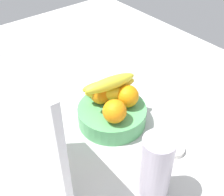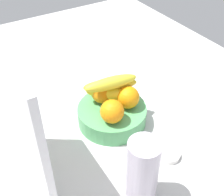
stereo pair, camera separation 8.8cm
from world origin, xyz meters
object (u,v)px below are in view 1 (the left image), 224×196
at_px(thermos_tumbler, 156,168).
at_px(jar_lid, 173,149).
at_px(orange_front_left, 115,111).
at_px(orange_center, 100,93).
at_px(fruit_bowl, 112,115).
at_px(orange_front_right, 127,96).
at_px(banana_bunch, 110,90).
at_px(cutting_board, 35,132).

xyz_separation_m(thermos_tumbler, jar_lid, (0.06, -0.14, -0.09)).
distance_m(orange_front_left, thermos_tumbler, 0.23).
distance_m(orange_front_left, orange_center, 0.10).
bearing_deg(thermos_tumbler, fruit_bowl, -16.79).
xyz_separation_m(orange_front_right, banana_bunch, (0.04, 0.04, 0.02)).
xyz_separation_m(orange_front_right, cutting_board, (-0.04, 0.33, 0.08)).
distance_m(fruit_bowl, orange_front_left, 0.09).
xyz_separation_m(fruit_bowl, orange_front_right, (-0.02, -0.05, 0.07)).
xyz_separation_m(cutting_board, thermos_tumbler, (-0.21, -0.20, -0.08)).
bearing_deg(banana_bunch, orange_front_right, -139.86).
relative_size(orange_front_right, orange_center, 1.00).
bearing_deg(cutting_board, orange_front_right, -81.40).
bearing_deg(fruit_bowl, orange_front_right, -111.86).
height_order(orange_front_left, banana_bunch, banana_bunch).
relative_size(orange_front_left, thermos_tumbler, 0.38).
height_order(fruit_bowl, cutting_board, cutting_board).
bearing_deg(orange_center, banana_bunch, -135.34).
xyz_separation_m(orange_center, thermos_tumbler, (-0.32, 0.07, -0.00)).
distance_m(orange_front_left, banana_bunch, 0.09).
bearing_deg(orange_center, orange_front_left, 168.77).
bearing_deg(cutting_board, thermos_tumbler, -135.08).
height_order(fruit_bowl, thermos_tumbler, thermos_tumbler).
height_order(orange_front_right, orange_center, same).
bearing_deg(thermos_tumbler, cutting_board, 44.03).
distance_m(orange_front_right, thermos_tumbler, 0.28).
distance_m(orange_center, thermos_tumbler, 0.32).
bearing_deg(orange_front_right, orange_front_left, 111.70).
bearing_deg(thermos_tumbler, banana_bunch, -17.33).
relative_size(orange_center, banana_bunch, 0.40).
distance_m(orange_front_right, cutting_board, 0.34).
bearing_deg(orange_front_left, cutting_board, 93.16).
relative_size(orange_front_left, banana_bunch, 0.40).
xyz_separation_m(orange_front_right, thermos_tumbler, (-0.25, 0.13, -0.00)).
height_order(orange_front_right, cutting_board, cutting_board).
height_order(fruit_bowl, banana_bunch, banana_bunch).
bearing_deg(thermos_tumbler, jar_lid, -67.87).
bearing_deg(jar_lid, orange_front_left, 30.07).
bearing_deg(cutting_board, orange_front_left, -85.96).
relative_size(orange_front_left, cutting_board, 0.20).
xyz_separation_m(fruit_bowl, orange_center, (0.05, 0.01, 0.07)).
bearing_deg(jar_lid, orange_center, 16.16).
distance_m(cutting_board, jar_lid, 0.41).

